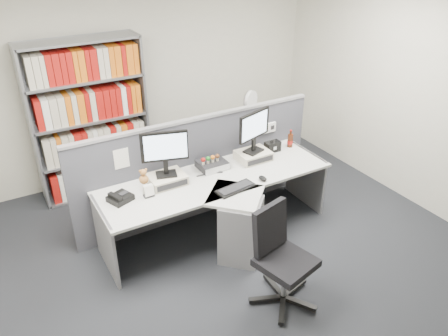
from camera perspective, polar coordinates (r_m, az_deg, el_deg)
ground at (r=4.66m, az=4.12°, el=-13.37°), size 5.50×5.50×0.00m
room_shell at (r=3.70m, az=5.10°, el=7.62°), size 5.04×5.54×2.72m
partition at (r=5.17m, az=-3.29°, el=0.15°), size 3.00×0.08×1.27m
desk at (r=4.77m, az=0.33°, el=-5.16°), size 2.60×1.20×0.72m
monitor_riser_left at (r=4.70m, az=-7.42°, el=-1.45°), size 0.38×0.31×0.10m
monitor_riser_right at (r=5.16m, az=3.83°, el=1.64°), size 0.38×0.31×0.10m
monitor_left at (r=4.54m, az=-7.70°, el=2.34°), size 0.48×0.21×0.50m
monitor_right at (r=5.01m, az=3.94°, el=5.15°), size 0.47×0.21×0.49m
desktop_pc at (r=4.97m, az=-1.55°, el=0.44°), size 0.31×0.28×0.08m
figurines at (r=4.90m, az=-1.78°, el=1.23°), size 0.23×0.05×0.09m
keyboard at (r=4.58m, az=1.51°, el=-2.65°), size 0.45×0.22×0.03m
mouse at (r=4.76m, az=5.03°, el=-1.35°), size 0.07×0.11×0.04m
desk_phone at (r=4.50m, az=-13.34°, el=-3.78°), size 0.27×0.26×0.09m
desk_calendar at (r=4.51m, az=-9.74°, el=-3.04°), size 0.11×0.08×0.13m
plush_toy at (r=4.53m, az=-10.36°, el=-1.21°), size 0.10×0.10×0.17m
speaker at (r=5.36m, az=6.30°, el=2.79°), size 0.19×0.10×0.13m
cola_bottle at (r=5.50m, az=8.56°, el=3.54°), size 0.07×0.07×0.22m
shelving_unit at (r=5.78m, az=-16.95°, el=5.76°), size 1.41×0.40×2.00m
filing_cabinet at (r=6.41m, az=3.26°, el=3.16°), size 0.45×0.61×0.70m
desk_fan at (r=6.16m, az=3.42°, el=8.48°), size 0.26×0.17×0.45m
office_chair at (r=4.09m, az=7.24°, el=-11.06°), size 0.64×0.62×0.96m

